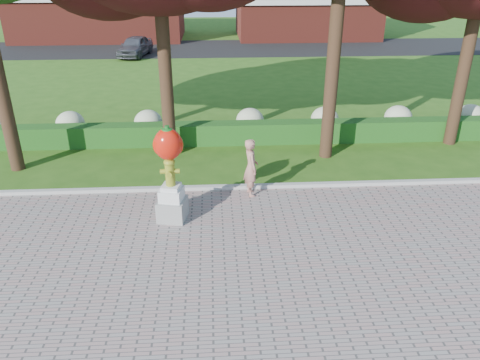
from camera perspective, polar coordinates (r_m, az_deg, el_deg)
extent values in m
plane|color=#2A5415|center=(11.59, -0.62, -7.82)|extent=(100.00, 100.00, 0.00)
cube|color=#ADADA5|center=(14.16, -1.23, -0.93)|extent=(40.00, 0.18, 0.15)
cube|color=#184A15|center=(17.73, -1.77, 5.73)|extent=(24.00, 0.70, 0.80)
ellipsoid|color=#AFBA8E|center=(19.43, -19.97, 6.44)|extent=(1.10, 1.10, 0.99)
ellipsoid|color=#AFBA8E|center=(18.79, -11.12, 6.90)|extent=(1.10, 1.10, 0.99)
ellipsoid|color=#AFBA8E|center=(18.68, 1.22, 7.26)|extent=(1.10, 1.10, 0.99)
ellipsoid|color=#AFBA8E|center=(19.15, 10.28, 7.31)|extent=(1.10, 1.10, 0.99)
ellipsoid|color=#AFBA8E|center=(20.06, 18.71, 7.20)|extent=(1.10, 1.10, 0.99)
ellipsoid|color=#AFBA8E|center=(21.35, 26.26, 6.96)|extent=(1.10, 1.10, 0.99)
cube|color=black|center=(38.23, -2.81, 15.75)|extent=(50.00, 8.00, 0.02)
cylinder|color=black|center=(16.11, -9.11, 13.34)|extent=(0.44, 0.44, 6.16)
cylinder|color=black|center=(15.93, 11.39, 15.09)|extent=(0.44, 0.44, 7.28)
cylinder|color=black|center=(18.82, 25.71, 12.49)|extent=(0.44, 0.44, 5.88)
cube|color=gray|center=(12.57, -8.22, -3.54)|extent=(0.84, 0.84, 0.57)
cube|color=silver|center=(12.37, -8.35, -1.73)|extent=(0.68, 0.68, 0.32)
cube|color=silver|center=(12.27, -8.41, -0.83)|extent=(0.54, 0.54, 0.11)
cylinder|color=olive|center=(12.11, -8.52, 0.77)|extent=(0.25, 0.25, 0.64)
ellipsoid|color=olive|center=(11.98, -8.62, 2.15)|extent=(0.30, 0.30, 0.21)
cylinder|color=olive|center=(12.10, -9.40, 1.04)|extent=(0.14, 0.13, 0.13)
cylinder|color=olive|center=(12.07, -7.68, 1.08)|extent=(0.14, 0.13, 0.13)
cylinder|color=olive|center=(11.93, -8.60, 0.72)|extent=(0.14, 0.14, 0.14)
cylinder|color=olive|center=(11.95, -8.64, 2.56)|extent=(0.09, 0.09, 0.06)
ellipsoid|color=red|center=(11.80, -8.77, 4.34)|extent=(0.71, 0.64, 0.83)
ellipsoid|color=red|center=(11.83, -9.75, 4.21)|extent=(0.35, 0.35, 0.53)
ellipsoid|color=red|center=(11.79, -7.77, 4.27)|extent=(0.35, 0.35, 0.53)
cylinder|color=#16601B|center=(11.66, -8.90, 6.23)|extent=(0.11, 0.11, 0.14)
ellipsoid|color=#16601B|center=(11.67, -8.89, 6.07)|extent=(0.27, 0.27, 0.09)
imported|color=#B07664|center=(13.49, 1.34, 1.55)|extent=(0.51, 0.69, 1.73)
imported|color=#46474E|center=(35.57, -12.68, 15.64)|extent=(2.42, 4.35, 1.40)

